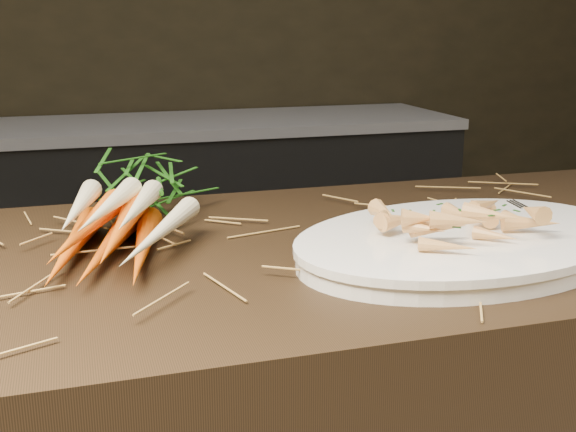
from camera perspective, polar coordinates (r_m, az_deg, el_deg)
The scene contains 6 objects.
back_counter at distance 3.02m, azimuth -4.58°, elevation -0.23°, with size 1.82×0.62×0.84m.
straw_bedding at distance 1.06m, azimuth 1.06°, elevation -1.76°, with size 1.40×0.60×0.02m, color olive, non-canonical shape.
root_veg_bunch at distance 1.14m, azimuth -12.45°, elevation 1.19°, with size 0.29×0.57×0.10m.
serving_platter at distance 1.04m, azimuth 13.70°, elevation -2.26°, with size 0.51×0.34×0.03m, color white, non-canonical shape.
roasted_veg_heap at distance 1.03m, azimuth 13.85°, elevation -0.04°, with size 0.25×0.18×0.06m, color #C47E38, non-canonical shape.
serving_fork at distance 1.15m, azimuth 21.14°, elevation -0.38°, with size 0.02×0.19×0.00m, color silver.
Camera 1 is at (-0.31, -0.66, 1.22)m, focal length 45.00 mm.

